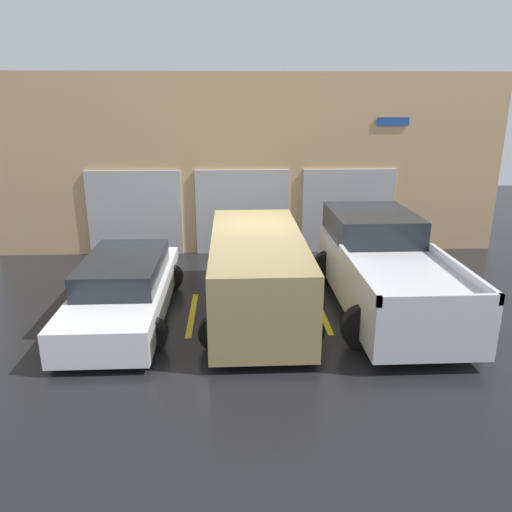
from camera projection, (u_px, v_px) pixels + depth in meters
ground_plane at (254, 289)px, 11.77m from camera, size 28.00×28.00×0.00m
shophouse_building at (249, 167)px, 14.16m from camera, size 14.37×0.68×4.99m
pickup_truck at (384, 268)px, 10.58m from camera, size 2.62×5.25×1.83m
sedan_white at (125, 289)px, 10.19m from camera, size 2.09×4.78×1.25m
sedan_side at (257, 272)px, 10.20m from camera, size 2.26×4.91×1.68m
parking_stripe_far_left at (60, 317)px, 10.28m from camera, size 0.12×2.20×0.01m
parking_stripe_left at (192, 314)px, 10.40m from camera, size 0.12×2.20×0.01m
parking_stripe_centre at (321, 312)px, 10.53m from camera, size 0.12×2.20×0.01m
parking_stripe_right at (447, 309)px, 10.65m from camera, size 0.12×2.20×0.01m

